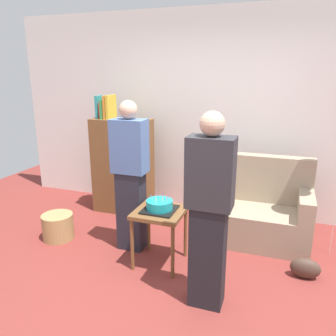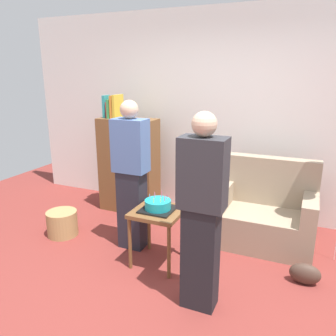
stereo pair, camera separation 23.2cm
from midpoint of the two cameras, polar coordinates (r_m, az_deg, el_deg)
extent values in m
plane|color=maroon|center=(3.21, -2.53, -20.30)|extent=(8.00, 8.00, 0.00)
cube|color=silver|center=(4.58, 7.02, 8.98)|extent=(6.00, 0.10, 2.70)
cube|color=gray|center=(4.05, 13.61, -9.34)|extent=(1.10, 0.70, 0.40)
cube|color=gray|center=(4.13, 14.46, -1.74)|extent=(1.10, 0.16, 0.56)
cube|color=gray|center=(3.99, 7.18, -4.40)|extent=(0.16, 0.70, 0.24)
cube|color=gray|center=(3.92, 20.79, -5.75)|extent=(0.16, 0.70, 0.24)
cube|color=brown|center=(4.68, -9.09, 0.28)|extent=(0.80, 0.36, 1.30)
cube|color=teal|center=(4.69, -13.02, 10.07)|extent=(0.04, 0.16, 0.30)
cube|color=red|center=(4.67, -12.47, 9.54)|extent=(0.04, 0.16, 0.21)
cube|color=#38934C|center=(4.65, -12.03, 9.77)|extent=(0.04, 0.25, 0.25)
cube|color=orange|center=(4.62, -11.57, 10.09)|extent=(0.04, 0.24, 0.30)
cube|color=gold|center=(4.60, -11.09, 10.15)|extent=(0.04, 0.24, 0.31)
cube|color=brown|center=(3.36, -3.44, -7.52)|extent=(0.48, 0.48, 0.04)
cylinder|color=brown|center=(3.40, -8.11, -12.81)|extent=(0.04, 0.04, 0.54)
cylinder|color=brown|center=(3.25, -1.31, -14.13)|extent=(0.04, 0.04, 0.54)
cylinder|color=brown|center=(3.74, -5.10, -9.95)|extent=(0.04, 0.04, 0.54)
cylinder|color=brown|center=(3.60, 1.11, -10.96)|extent=(0.04, 0.04, 0.54)
cube|color=black|center=(3.35, -3.44, -7.08)|extent=(0.32, 0.32, 0.02)
cylinder|color=teal|center=(3.33, -3.46, -6.24)|extent=(0.26, 0.26, 0.09)
cylinder|color=#EA668C|center=(3.27, -2.31, -5.24)|extent=(0.01, 0.01, 0.06)
cylinder|color=#EA668C|center=(3.33, -1.94, -4.95)|extent=(0.01, 0.01, 0.05)
cylinder|color=#EA668C|center=(3.37, -2.90, -4.52)|extent=(0.01, 0.01, 0.06)
cylinder|color=#EA668C|center=(3.36, -4.05, -4.65)|extent=(0.01, 0.01, 0.06)
cylinder|color=#66B2E5|center=(3.34, -4.92, -4.93)|extent=(0.01, 0.01, 0.05)
cylinder|color=#66B2E5|center=(3.28, -4.72, -5.34)|extent=(0.01, 0.01, 0.05)
cylinder|color=#F2CC4C|center=(3.24, -4.15, -5.59)|extent=(0.01, 0.01, 0.05)
cylinder|color=#F2CC4C|center=(3.25, -2.98, -5.46)|extent=(0.01, 0.01, 0.05)
cube|color=#23232D|center=(3.74, -8.01, -7.19)|extent=(0.28, 0.20, 0.88)
cube|color=#4C6BA3|center=(3.52, -8.46, 3.66)|extent=(0.36, 0.22, 0.56)
sphere|color=#D1A889|center=(3.46, -8.72, 9.74)|extent=(0.19, 0.19, 0.19)
cube|color=black|center=(2.86, 4.34, -14.78)|extent=(0.28, 0.20, 0.88)
cube|color=#2D2D33|center=(2.57, 4.67, -0.83)|extent=(0.36, 0.22, 0.56)
sphere|color=#D1A889|center=(2.49, 4.87, 7.48)|extent=(0.19, 0.19, 0.19)
cylinder|color=#A88451|center=(4.25, -19.68, -9.36)|extent=(0.36, 0.36, 0.30)
ellipsoid|color=#473328|center=(3.54, 20.48, -15.66)|extent=(0.28, 0.14, 0.20)
camera|label=1|loc=(0.12, -91.93, -0.55)|focal=35.94mm
camera|label=2|loc=(0.12, 88.07, 0.55)|focal=35.94mm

